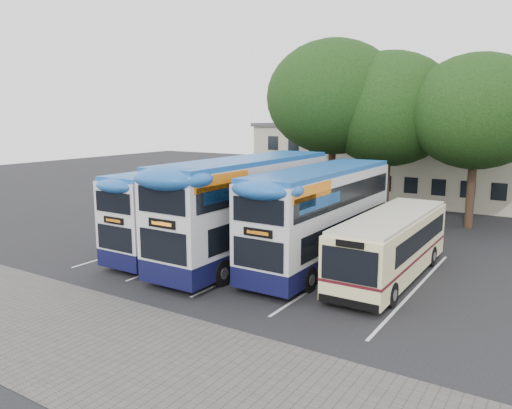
{
  "coord_description": "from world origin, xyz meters",
  "views": [
    {
      "loc": [
        8.08,
        -14.42,
        6.83
      ],
      "look_at": [
        -4.29,
        5.0,
        2.72
      ],
      "focal_mm": 35.0,
      "sensor_mm": 36.0,
      "label": 1
    }
  ],
  "objects_px": {
    "bus_dd_right": "(322,212)",
    "bus_single": "(392,242)",
    "tree_right": "(477,112)",
    "tree_mid": "(389,109)",
    "tree_left": "(334,97)",
    "bus_dd_mid": "(248,204)",
    "bus_dd_left": "(192,205)"
  },
  "relations": [
    {
      "from": "tree_mid",
      "to": "bus_dd_left",
      "type": "bearing_deg",
      "value": -111.96
    },
    {
      "from": "tree_right",
      "to": "bus_single",
      "type": "bearing_deg",
      "value": -94.9
    },
    {
      "from": "tree_left",
      "to": "bus_dd_right",
      "type": "xyz_separation_m",
      "value": [
        4.69,
        -11.6,
        -5.57
      ]
    },
    {
      "from": "tree_left",
      "to": "bus_dd_right",
      "type": "bearing_deg",
      "value": -67.99
    },
    {
      "from": "tree_mid",
      "to": "bus_single",
      "type": "xyz_separation_m",
      "value": [
        4.47,
        -12.77,
        -5.68
      ]
    },
    {
      "from": "tree_right",
      "to": "bus_single",
      "type": "xyz_separation_m",
      "value": [
        -1.04,
        -12.11,
        -5.49
      ]
    },
    {
      "from": "bus_dd_mid",
      "to": "bus_dd_right",
      "type": "distance_m",
      "value": 3.54
    },
    {
      "from": "tree_left",
      "to": "bus_dd_right",
      "type": "height_order",
      "value": "tree_left"
    },
    {
      "from": "bus_dd_left",
      "to": "bus_dd_mid",
      "type": "xyz_separation_m",
      "value": [
        3.31,
        0.16,
        0.34
      ]
    },
    {
      "from": "tree_mid",
      "to": "bus_dd_left",
      "type": "xyz_separation_m",
      "value": [
        -5.56,
        -13.79,
        -4.91
      ]
    },
    {
      "from": "bus_dd_left",
      "to": "tree_right",
      "type": "bearing_deg",
      "value": 49.85
    },
    {
      "from": "tree_left",
      "to": "bus_single",
      "type": "height_order",
      "value": "tree_left"
    },
    {
      "from": "bus_dd_left",
      "to": "bus_single",
      "type": "xyz_separation_m",
      "value": [
        10.03,
        1.02,
        -0.76
      ]
    },
    {
      "from": "bus_single",
      "to": "tree_left",
      "type": "bearing_deg",
      "value": 124.36
    },
    {
      "from": "bus_single",
      "to": "tree_mid",
      "type": "bearing_deg",
      "value": 109.3
    },
    {
      "from": "tree_left",
      "to": "bus_dd_mid",
      "type": "height_order",
      "value": "tree_left"
    },
    {
      "from": "bus_dd_right",
      "to": "bus_single",
      "type": "height_order",
      "value": "bus_dd_right"
    },
    {
      "from": "tree_left",
      "to": "tree_right",
      "type": "xyz_separation_m",
      "value": [
        9.06,
        0.37,
        -1.0
      ]
    },
    {
      "from": "bus_dd_mid",
      "to": "bus_single",
      "type": "xyz_separation_m",
      "value": [
        6.73,
        0.85,
        -1.11
      ]
    },
    {
      "from": "tree_left",
      "to": "bus_single",
      "type": "distance_m",
      "value": 15.62
    },
    {
      "from": "tree_left",
      "to": "bus_single",
      "type": "xyz_separation_m",
      "value": [
        8.02,
        -11.74,
        -6.49
      ]
    },
    {
      "from": "tree_mid",
      "to": "tree_right",
      "type": "bearing_deg",
      "value": -6.89
    },
    {
      "from": "tree_left",
      "to": "tree_mid",
      "type": "height_order",
      "value": "tree_left"
    },
    {
      "from": "bus_dd_mid",
      "to": "bus_single",
      "type": "bearing_deg",
      "value": 7.22
    },
    {
      "from": "tree_left",
      "to": "bus_dd_left",
      "type": "relative_size",
      "value": 1.17
    },
    {
      "from": "bus_dd_mid",
      "to": "tree_mid",
      "type": "bearing_deg",
      "value": 80.61
    },
    {
      "from": "bus_dd_right",
      "to": "tree_right",
      "type": "bearing_deg",
      "value": 69.93
    },
    {
      "from": "tree_right",
      "to": "bus_single",
      "type": "distance_m",
      "value": 13.33
    },
    {
      "from": "tree_mid",
      "to": "bus_dd_right",
      "type": "xyz_separation_m",
      "value": [
        1.14,
        -12.63,
        -4.77
      ]
    },
    {
      "from": "tree_right",
      "to": "bus_dd_left",
      "type": "xyz_separation_m",
      "value": [
        -11.07,
        -13.13,
        -4.72
      ]
    },
    {
      "from": "tree_left",
      "to": "tree_mid",
      "type": "xyz_separation_m",
      "value": [
        3.55,
        1.04,
        -0.81
      ]
    },
    {
      "from": "tree_left",
      "to": "tree_mid",
      "type": "distance_m",
      "value": 3.78
    }
  ]
}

